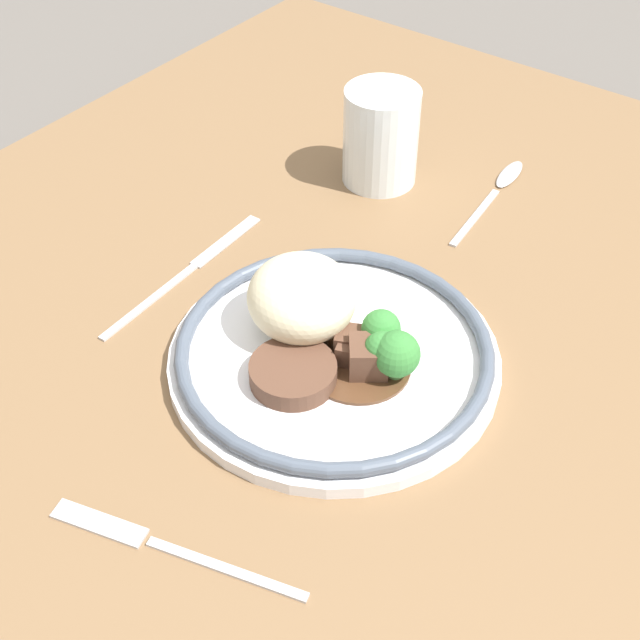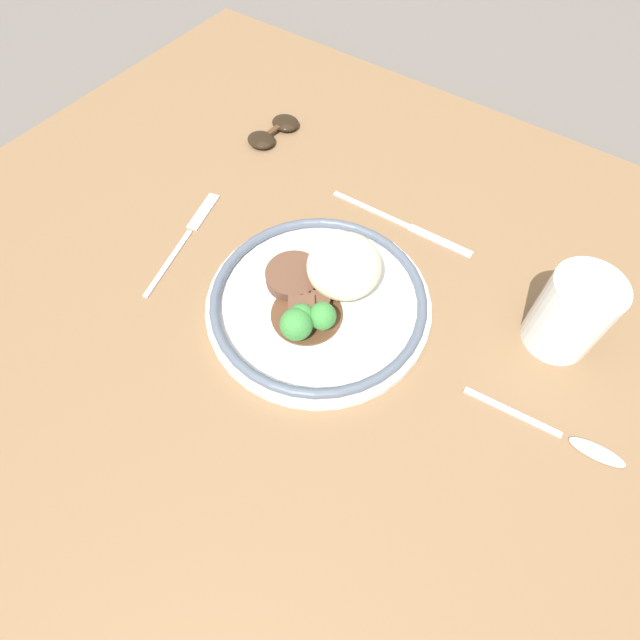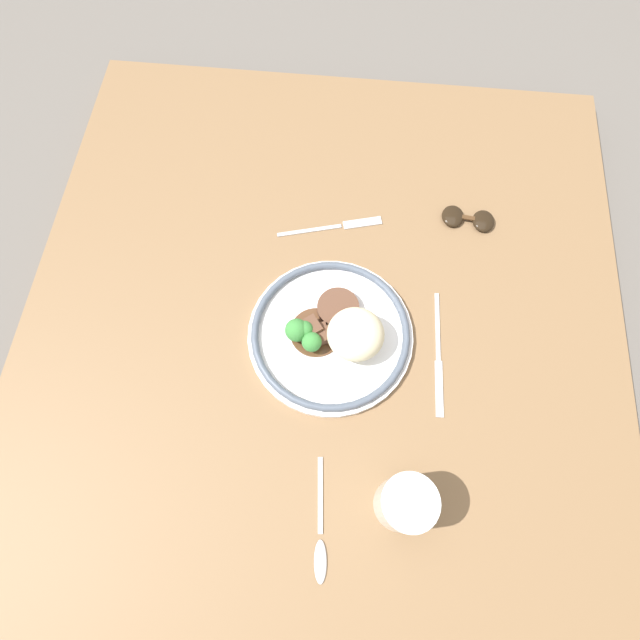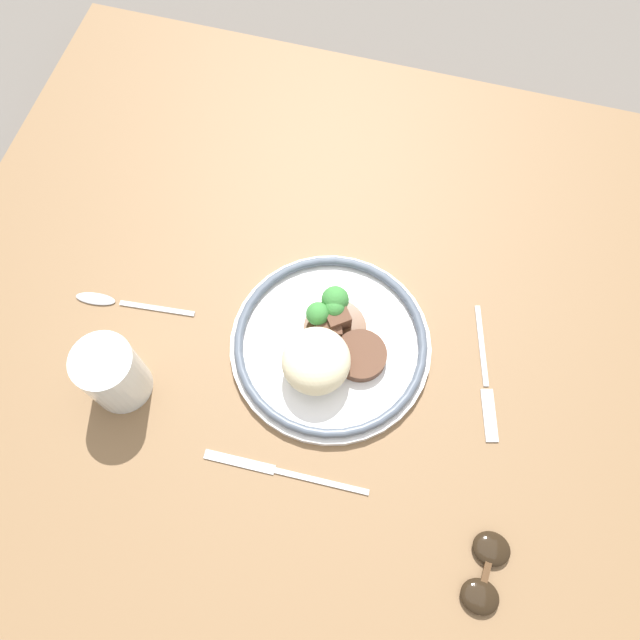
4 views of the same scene
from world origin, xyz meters
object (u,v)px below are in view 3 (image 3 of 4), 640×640
Objects in this scene: fork at (340,226)px; spoon at (320,544)px; juice_glass at (404,504)px; plate at (334,333)px; sunglasses at (468,219)px; knife at (438,357)px.

fork is 1.09× the size of spoon.
spoon is at bearing -59.58° from juice_glass.
plate reaches higher than spoon.
juice_glass is at bearing -6.58° from sunglasses.
fork and knife have the same top height.
sunglasses is at bearing 167.51° from knife.
juice_glass is at bearing -89.95° from fork.
fork is at bearing -177.92° from plate.
plate is 0.31m from spoon.
juice_glass is 0.47× the size of knife.
knife is at bearing 166.87° from juice_glass.
plate reaches higher than fork.
juice_glass reaches higher than sunglasses.
plate is 1.28× the size of knife.
fork is (-0.21, -0.01, -0.02)m from plate.
juice_glass reaches higher than plate.
sunglasses reaches higher than spoon.
spoon is (0.06, -0.11, -0.04)m from juice_glass.
knife is (0.02, 0.17, -0.02)m from plate.
fork is 0.52m from spoon.
juice_glass is at bearing 114.71° from spoon.
juice_glass is at bearing 25.34° from plate.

